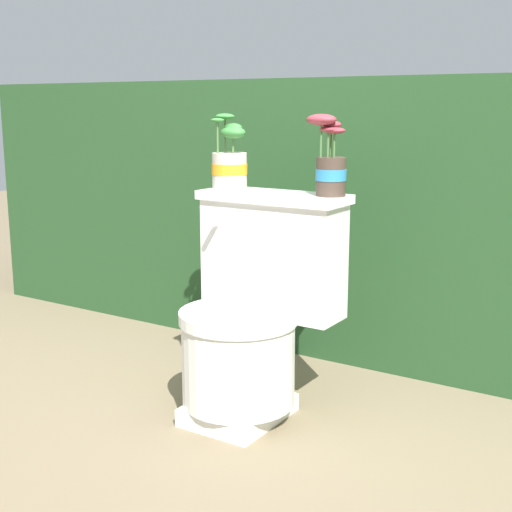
% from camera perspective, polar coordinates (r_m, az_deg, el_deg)
% --- Properties ---
extents(ground_plane, '(12.00, 12.00, 0.00)m').
position_cam_1_polar(ground_plane, '(2.35, 1.01, -13.15)').
color(ground_plane, '#75664C').
extents(hedge_backdrop, '(3.98, 0.69, 1.10)m').
position_cam_1_polar(hedge_backdrop, '(3.02, 10.59, 3.22)').
color(hedge_backdrop, '#234723').
rests_on(hedge_backdrop, ground).
extents(toilet, '(0.51, 0.49, 0.72)m').
position_cam_1_polar(toilet, '(2.34, -0.21, -4.72)').
color(toilet, white).
rests_on(toilet, ground).
extents(potted_plant_left, '(0.13, 0.12, 0.25)m').
position_cam_1_polar(potted_plant_left, '(2.46, -2.12, 7.45)').
color(potted_plant_left, beige).
rests_on(potted_plant_left, toilet).
extents(potted_plant_midleft, '(0.12, 0.11, 0.26)m').
position_cam_1_polar(potted_plant_midleft, '(2.27, 5.93, 7.37)').
color(potted_plant_midleft, '#47382D').
rests_on(potted_plant_midleft, toilet).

